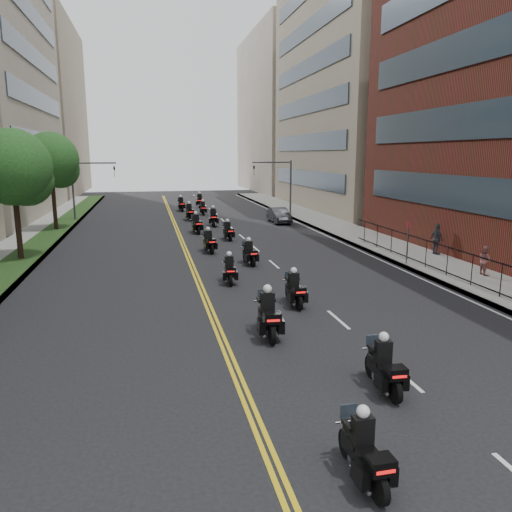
{
  "coord_description": "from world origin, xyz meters",
  "views": [
    {
      "loc": [
        -3.72,
        -7.1,
        6.21
      ],
      "look_at": [
        0.69,
        13.26,
        1.94
      ],
      "focal_mm": 35.0,
      "sensor_mm": 36.0,
      "label": 1
    }
  ],
  "objects_px": {
    "motorcycle_8": "(196,225)",
    "pedestrian_c": "(437,239)",
    "motorcycle_13": "(200,201)",
    "motorcycle_10": "(189,213)",
    "motorcycle_4": "(229,271)",
    "motorcycle_0": "(364,453)",
    "motorcycle_6": "(209,242)",
    "motorcycle_9": "(213,218)",
    "motorcycle_2": "(268,316)",
    "motorcycle_7": "(228,232)",
    "motorcycle_1": "(384,368)",
    "pedestrian_b": "(485,260)",
    "parked_sedan": "(279,215)",
    "motorcycle_12": "(181,205)",
    "motorcycle_11": "(203,209)",
    "motorcycle_5": "(249,254)",
    "motorcycle_3": "(294,291)"
  },
  "relations": [
    {
      "from": "motorcycle_8",
      "to": "pedestrian_c",
      "type": "height_order",
      "value": "pedestrian_c"
    },
    {
      "from": "motorcycle_13",
      "to": "motorcycle_10",
      "type": "bearing_deg",
      "value": -93.9
    },
    {
      "from": "motorcycle_4",
      "to": "motorcycle_0",
      "type": "bearing_deg",
      "value": -84.95
    },
    {
      "from": "motorcycle_6",
      "to": "motorcycle_8",
      "type": "relative_size",
      "value": 0.94
    },
    {
      "from": "motorcycle_0",
      "to": "motorcycle_8",
      "type": "height_order",
      "value": "motorcycle_8"
    },
    {
      "from": "motorcycle_0",
      "to": "motorcycle_9",
      "type": "xyz_separation_m",
      "value": [
        1.68,
        35.3,
        0.11
      ]
    },
    {
      "from": "motorcycle_2",
      "to": "motorcycle_13",
      "type": "xyz_separation_m",
      "value": [
        2.07,
        42.96,
        0.03
      ]
    },
    {
      "from": "motorcycle_2",
      "to": "motorcycle_7",
      "type": "height_order",
      "value": "motorcycle_2"
    },
    {
      "from": "motorcycle_1",
      "to": "motorcycle_9",
      "type": "xyz_separation_m",
      "value": [
        -0.42,
        31.9,
        0.08
      ]
    },
    {
      "from": "motorcycle_1",
      "to": "motorcycle_4",
      "type": "height_order",
      "value": "motorcycle_1"
    },
    {
      "from": "pedestrian_b",
      "to": "motorcycle_8",
      "type": "bearing_deg",
      "value": 37.51
    },
    {
      "from": "parked_sedan",
      "to": "pedestrian_b",
      "type": "distance_m",
      "value": 22.88
    },
    {
      "from": "motorcycle_0",
      "to": "motorcycle_12",
      "type": "height_order",
      "value": "motorcycle_12"
    },
    {
      "from": "motorcycle_4",
      "to": "motorcycle_10",
      "type": "bearing_deg",
      "value": 94.61
    },
    {
      "from": "motorcycle_7",
      "to": "motorcycle_12",
      "type": "height_order",
      "value": "motorcycle_12"
    },
    {
      "from": "motorcycle_1",
      "to": "motorcycle_9",
      "type": "bearing_deg",
      "value": 93.03
    },
    {
      "from": "motorcycle_4",
      "to": "pedestrian_b",
      "type": "bearing_deg",
      "value": -2.77
    },
    {
      "from": "motorcycle_0",
      "to": "motorcycle_13",
      "type": "bearing_deg",
      "value": 86.39
    },
    {
      "from": "motorcycle_0",
      "to": "motorcycle_10",
      "type": "bearing_deg",
      "value": 88.82
    },
    {
      "from": "motorcycle_12",
      "to": "motorcycle_7",
      "type": "bearing_deg",
      "value": -89.37
    },
    {
      "from": "motorcycle_2",
      "to": "motorcycle_12",
      "type": "bearing_deg",
      "value": 93.94
    },
    {
      "from": "motorcycle_1",
      "to": "motorcycle_6",
      "type": "xyz_separation_m",
      "value": [
        -2.25,
        20.07,
        0.02
      ]
    },
    {
      "from": "motorcycle_9",
      "to": "motorcycle_10",
      "type": "height_order",
      "value": "motorcycle_10"
    },
    {
      "from": "motorcycle_2",
      "to": "motorcycle_11",
      "type": "relative_size",
      "value": 1.15
    },
    {
      "from": "motorcycle_2",
      "to": "parked_sedan",
      "type": "distance_m",
      "value": 29.24
    },
    {
      "from": "motorcycle_7",
      "to": "pedestrian_b",
      "type": "xyz_separation_m",
      "value": [
        11.03,
        -14.05,
        0.29
      ]
    },
    {
      "from": "motorcycle_10",
      "to": "motorcycle_11",
      "type": "bearing_deg",
      "value": 62.22
    },
    {
      "from": "motorcycle_9",
      "to": "pedestrian_c",
      "type": "distance_m",
      "value": 19.93
    },
    {
      "from": "motorcycle_5",
      "to": "pedestrian_c",
      "type": "xyz_separation_m",
      "value": [
        11.69,
        -0.24,
        0.48
      ]
    },
    {
      "from": "motorcycle_8",
      "to": "motorcycle_10",
      "type": "relative_size",
      "value": 0.96
    },
    {
      "from": "motorcycle_0",
      "to": "motorcycle_4",
      "type": "bearing_deg",
      "value": 89.09
    },
    {
      "from": "motorcycle_1",
      "to": "motorcycle_2",
      "type": "relative_size",
      "value": 0.88
    },
    {
      "from": "motorcycle_1",
      "to": "motorcycle_13",
      "type": "height_order",
      "value": "motorcycle_13"
    },
    {
      "from": "motorcycle_13",
      "to": "pedestrian_c",
      "type": "distance_m",
      "value": 33.73
    },
    {
      "from": "motorcycle_1",
      "to": "pedestrian_b",
      "type": "xyz_separation_m",
      "value": [
        10.72,
        10.44,
        0.27
      ]
    },
    {
      "from": "motorcycle_9",
      "to": "motorcycle_8",
      "type": "bearing_deg",
      "value": -112.52
    },
    {
      "from": "motorcycle_5",
      "to": "motorcycle_10",
      "type": "height_order",
      "value": "motorcycle_10"
    },
    {
      "from": "pedestrian_b",
      "to": "motorcycle_6",
      "type": "bearing_deg",
      "value": 54.72
    },
    {
      "from": "motorcycle_0",
      "to": "motorcycle_5",
      "type": "distance_m",
      "value": 19.49
    },
    {
      "from": "motorcycle_1",
      "to": "motorcycle_3",
      "type": "xyz_separation_m",
      "value": [
        -0.15,
        7.88,
        0.0
      ]
    },
    {
      "from": "motorcycle_3",
      "to": "motorcycle_6",
      "type": "xyz_separation_m",
      "value": [
        -2.1,
        12.2,
        0.02
      ]
    },
    {
      "from": "motorcycle_4",
      "to": "motorcycle_7",
      "type": "xyz_separation_m",
      "value": [
        1.89,
        12.36,
        -0.0
      ]
    },
    {
      "from": "motorcycle_4",
      "to": "motorcycle_6",
      "type": "relative_size",
      "value": 0.95
    },
    {
      "from": "motorcycle_11",
      "to": "parked_sedan",
      "type": "height_order",
      "value": "motorcycle_11"
    },
    {
      "from": "motorcycle_5",
      "to": "parked_sedan",
      "type": "xyz_separation_m",
      "value": [
        6.19,
        16.77,
        0.07
      ]
    },
    {
      "from": "motorcycle_9",
      "to": "motorcycle_0",
      "type": "bearing_deg",
      "value": -88.68
    },
    {
      "from": "motorcycle_7",
      "to": "motorcycle_9",
      "type": "bearing_deg",
      "value": 85.64
    },
    {
      "from": "motorcycle_4",
      "to": "motorcycle_7",
      "type": "relative_size",
      "value": 1.0
    },
    {
      "from": "motorcycle_1",
      "to": "parked_sedan",
      "type": "relative_size",
      "value": 0.52
    },
    {
      "from": "motorcycle_6",
      "to": "motorcycle_10",
      "type": "distance_m",
      "value": 16.25
    }
  ]
}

